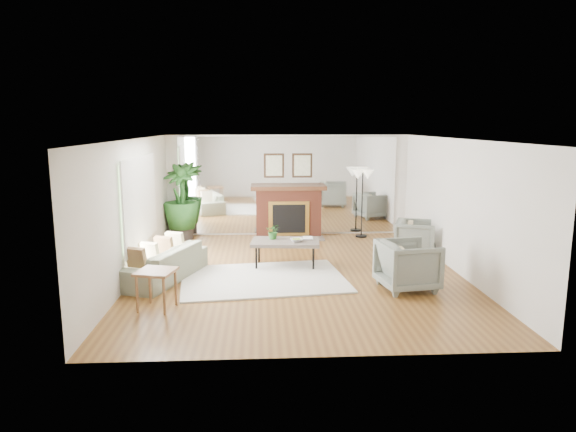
{
  "coord_description": "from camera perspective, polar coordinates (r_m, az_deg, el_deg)",
  "views": [
    {
      "loc": [
        -0.7,
        -9.25,
        2.78
      ],
      "look_at": [
        -0.16,
        0.6,
        0.99
      ],
      "focal_mm": 32.0,
      "sensor_mm": 36.0,
      "label": 1
    }
  ],
  "objects": [
    {
      "name": "armchair_front",
      "position": [
        8.93,
        13.18,
        -5.35
      ],
      "size": [
        1.05,
        1.02,
        0.83
      ],
      "primitive_type": "imported",
      "rotation": [
        0.0,
        0.0,
        1.73
      ],
      "color": "slate",
      "rests_on": "ground"
    },
    {
      "name": "wall_right",
      "position": [
        10.07,
        18.39,
        1.01
      ],
      "size": [
        0.02,
        7.0,
        2.5
      ],
      "primitive_type": "cube",
      "color": "silver",
      "rests_on": "ground"
    },
    {
      "name": "floor_lamp",
      "position": [
        12.65,
        8.29,
        3.99
      ],
      "size": [
        0.54,
        0.3,
        1.66
      ],
      "color": "black",
      "rests_on": "ground"
    },
    {
      "name": "book",
      "position": [
        10.18,
        1.66,
        -2.46
      ],
      "size": [
        0.21,
        0.28,
        0.02
      ],
      "primitive_type": "imported",
      "rotation": [
        0.0,
        0.0,
        -0.04
      ],
      "color": "brown",
      "rests_on": "coffee_table"
    },
    {
      "name": "wall_back",
      "position": [
        12.85,
        -0.0,
        3.42
      ],
      "size": [
        6.0,
        0.02,
        2.5
      ],
      "primitive_type": "cube",
      "color": "silver",
      "rests_on": "ground"
    },
    {
      "name": "coffee_table",
      "position": [
        10.03,
        -0.29,
        -2.98
      ],
      "size": [
        1.38,
        0.88,
        0.53
      ],
      "rotation": [
        0.0,
        0.0,
        -0.09
      ],
      "color": "#554B43",
      "rests_on": "ground"
    },
    {
      "name": "area_rug",
      "position": [
        9.32,
        -2.77,
        -6.99
      ],
      "size": [
        3.12,
        2.4,
        0.03
      ],
      "primitive_type": "cube",
      "rotation": [
        0.0,
        0.0,
        0.12
      ],
      "color": "silver",
      "rests_on": "ground"
    },
    {
      "name": "tabletop_plant",
      "position": [
        10.11,
        -1.63,
        -1.72
      ],
      "size": [
        0.32,
        0.29,
        0.31
      ],
      "primitive_type": "imported",
      "rotation": [
        0.0,
        0.0,
        -0.18
      ],
      "color": "#2D6324",
      "rests_on": "coffee_table"
    },
    {
      "name": "fruit_bowl",
      "position": [
        9.92,
        0.93,
        -2.69
      ],
      "size": [
        0.29,
        0.29,
        0.06
      ],
      "primitive_type": "imported",
      "rotation": [
        0.0,
        0.0,
        0.21
      ],
      "color": "brown",
      "rests_on": "coffee_table"
    },
    {
      "name": "side_table",
      "position": [
        8.0,
        -14.44,
        -6.53
      ],
      "size": [
        0.65,
        0.65,
        0.61
      ],
      "rotation": [
        0.0,
        0.0,
        -0.24
      ],
      "color": "brown",
      "rests_on": "ground"
    },
    {
      "name": "fireplace",
      "position": [
        12.7,
        0.06,
        0.66
      ],
      "size": [
        1.85,
        0.83,
        2.05
      ],
      "color": "maroon",
      "rests_on": "ground"
    },
    {
      "name": "window_panel",
      "position": [
        10.01,
        -16.17,
        1.65
      ],
      "size": [
        0.04,
        2.4,
        1.5
      ],
      "primitive_type": "cube",
      "color": "#B2E09E",
      "rests_on": "wall_left"
    },
    {
      "name": "wall_left",
      "position": [
        9.65,
        -16.84,
        0.7
      ],
      "size": [
        0.02,
        7.0,
        2.5
      ],
      "primitive_type": "cube",
      "color": "silver",
      "rests_on": "ground"
    },
    {
      "name": "sofa",
      "position": [
        9.53,
        -13.68,
        -5.15
      ],
      "size": [
        1.43,
        2.16,
        0.59
      ],
      "primitive_type": "imported",
      "rotation": [
        0.0,
        0.0,
        -1.92
      ],
      "color": "gray",
      "rests_on": "ground"
    },
    {
      "name": "potted_ficus",
      "position": [
        12.62,
        -11.78,
        1.86
      ],
      "size": [
        1.09,
        1.09,
        1.84
      ],
      "color": "black",
      "rests_on": "ground"
    },
    {
      "name": "armchair_back",
      "position": [
        11.26,
        13.99,
        -2.36
      ],
      "size": [
        1.06,
        1.05,
        0.76
      ],
      "primitive_type": "imported",
      "rotation": [
        0.0,
        0.0,
        1.21
      ],
      "color": "slate",
      "rests_on": "ground"
    },
    {
      "name": "mirror_panel",
      "position": [
        12.83,
        0.0,
        3.41
      ],
      "size": [
        5.4,
        0.04,
        2.4
      ],
      "primitive_type": "cube",
      "color": "silver",
      "rests_on": "wall_back"
    },
    {
      "name": "ground",
      "position": [
        9.68,
        1.13,
        -6.42
      ],
      "size": [
        7.0,
        7.0,
        0.0
      ],
      "primitive_type": "plane",
      "color": "brown",
      "rests_on": "ground"
    }
  ]
}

